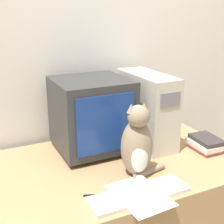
{
  "coord_description": "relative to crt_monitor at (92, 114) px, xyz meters",
  "views": [
    {
      "loc": [
        -0.73,
        -0.95,
        1.52
      ],
      "look_at": [
        -0.05,
        0.46,
        1.0
      ],
      "focal_mm": 50.0,
      "sensor_mm": 36.0,
      "label": 1
    }
  ],
  "objects": [
    {
      "name": "desk",
      "position": [
        0.09,
        -0.21,
        -0.58
      ],
      "size": [
        1.36,
        0.87,
        0.71
      ],
      "color": "tan",
      "rests_on": "ground_plane"
    },
    {
      "name": "paper_sheet",
      "position": [
        0.01,
        -0.54,
        -0.22
      ],
      "size": [
        0.23,
        0.31,
        0.0
      ],
      "color": "white",
      "rests_on": "desk"
    },
    {
      "name": "crt_monitor",
      "position": [
        0.0,
        0.0,
        0.0
      ],
      "size": [
        0.41,
        0.41,
        0.43
      ],
      "color": "#333333",
      "rests_on": "desk"
    },
    {
      "name": "pen",
      "position": [
        -0.17,
        -0.46,
        -0.22
      ],
      "size": [
        0.13,
        0.05,
        0.01
      ],
      "color": "black",
      "rests_on": "desk"
    },
    {
      "name": "computer_tower",
      "position": [
        0.35,
        -0.04,
        -0.0
      ],
      "size": [
        0.18,
        0.46,
        0.44
      ],
      "color": "beige",
      "rests_on": "desk"
    },
    {
      "name": "keyboard",
      "position": [
        0.0,
        -0.55,
        -0.21
      ],
      "size": [
        0.47,
        0.14,
        0.02
      ],
      "color": "silver",
      "rests_on": "desk"
    },
    {
      "name": "wall_back",
      "position": [
        0.09,
        0.29,
        0.31
      ],
      "size": [
        7.0,
        0.05,
        2.5
      ],
      "color": "silver",
      "rests_on": "ground_plane"
    },
    {
      "name": "cat",
      "position": [
        0.09,
        -0.38,
        -0.06
      ],
      "size": [
        0.26,
        0.23,
        0.39
      ],
      "rotation": [
        0.0,
        0.0,
        -0.21
      ],
      "color": "gray",
      "rests_on": "desk"
    },
    {
      "name": "book_stack",
      "position": [
        0.61,
        -0.3,
        -0.18
      ],
      "size": [
        0.16,
        0.2,
        0.08
      ],
      "color": "pink",
      "rests_on": "desk"
    }
  ]
}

